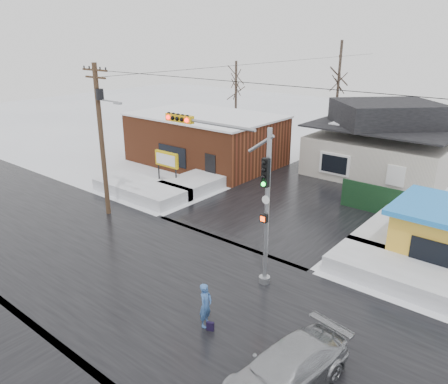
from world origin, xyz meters
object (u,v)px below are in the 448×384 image
Objects in this scene: utility_pole at (102,132)px; car at (287,370)px; marquee_sign at (167,160)px; kiosk at (443,234)px; traffic_signal at (237,180)px; pedestrian at (206,305)px.

car is (15.94, -5.19, -4.42)m from utility_pole.
marquee_sign is 18.51m from kiosk.
traffic_signal is 10.43m from kiosk.
utility_pole reaches higher than traffic_signal.
traffic_signal is 2.75× the size of marquee_sign.
marquee_sign is (-1.07, 5.99, -3.19)m from utility_pole.
marquee_sign is 0.55× the size of kiosk.
traffic_signal is at bearing -135.16° from kiosk.
kiosk is at bearing 92.45° from car.
kiosk is at bearing 20.44° from utility_pole.
traffic_signal is 1.47× the size of car.
kiosk is 11.81m from car.
pedestrian is at bearing 179.07° from car.
marquee_sign is (-11.43, 6.53, -2.62)m from traffic_signal.
kiosk reaches higher than car.
pedestrian is at bearing -20.41° from utility_pole.
kiosk is at bearing 44.84° from traffic_signal.
traffic_signal is at bearing -29.72° from marquee_sign.
car is (17.01, -11.19, -1.23)m from marquee_sign.
marquee_sign is 1.44× the size of pedestrian.
marquee_sign is at bearing -178.45° from kiosk.
kiosk is 0.97× the size of car.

